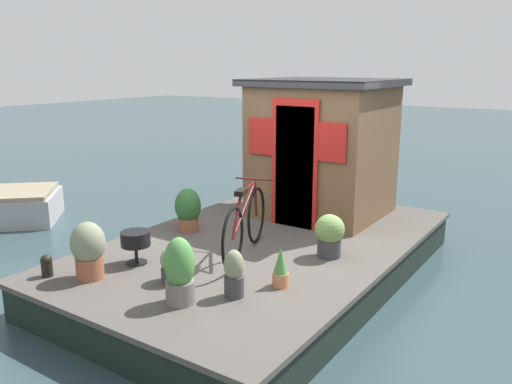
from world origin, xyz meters
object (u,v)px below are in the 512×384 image
at_px(houseboat_cabin, 322,147).
at_px(potted_plant_lavender, 188,209).
at_px(potted_plant_geranium, 174,264).
at_px(potted_plant_rosemary, 281,268).
at_px(potted_plant_basil, 88,249).
at_px(potted_plant_ivy, 234,274).
at_px(potted_plant_thyme, 180,272).
at_px(mooring_bollard, 47,265).
at_px(charcoal_grill, 136,240).
at_px(potted_plant_succulent, 329,234).
at_px(bicycle, 245,223).

height_order(houseboat_cabin, potted_plant_lavender, houseboat_cabin).
height_order(houseboat_cabin, potted_plant_geranium, houseboat_cabin).
distance_m(potted_plant_rosemary, potted_plant_lavender, 2.22).
height_order(potted_plant_basil, potted_plant_ivy, potted_plant_basil).
height_order(potted_plant_ivy, potted_plant_rosemary, potted_plant_ivy).
bearing_deg(potted_plant_basil, houseboat_cabin, -13.80).
distance_m(potted_plant_thyme, mooring_bollard, 1.68).
bearing_deg(potted_plant_rosemary, potted_plant_basil, 117.90).
bearing_deg(potted_plant_thyme, potted_plant_geranium, 49.07).
distance_m(potted_plant_basil, potted_plant_rosemary, 2.06).
bearing_deg(potted_plant_lavender, potted_plant_basil, -173.35).
height_order(potted_plant_geranium, mooring_bollard, potted_plant_geranium).
xyz_separation_m(potted_plant_ivy, charcoal_grill, (0.08, 1.46, 0.04)).
xyz_separation_m(houseboat_cabin, potted_plant_ivy, (-3.17, -0.66, -0.79)).
distance_m(potted_plant_succulent, charcoal_grill, 2.27).
bearing_deg(potted_plant_geranium, potted_plant_succulent, -33.30).
distance_m(bicycle, potted_plant_lavender, 1.25).
bearing_deg(potted_plant_basil, bicycle, -32.95).
relative_size(potted_plant_ivy, mooring_bollard, 1.98).
height_order(potted_plant_geranium, charcoal_grill, same).
height_order(potted_plant_ivy, mooring_bollard, potted_plant_ivy).
xyz_separation_m(potted_plant_geranium, potted_plant_rosemary, (0.52, -1.01, 0.01)).
relative_size(bicycle, potted_plant_thyme, 2.42).
xyz_separation_m(bicycle, potted_plant_lavender, (0.33, 1.20, -0.09)).
distance_m(houseboat_cabin, potted_plant_ivy, 3.34).
relative_size(potted_plant_basil, potted_plant_thyme, 0.95).
relative_size(potted_plant_ivy, potted_plant_lavender, 0.81).
distance_m(bicycle, potted_plant_succulent, 1.01).
relative_size(houseboat_cabin, bicycle, 1.27).
bearing_deg(potted_plant_lavender, potted_plant_geranium, -143.85).
height_order(houseboat_cabin, charcoal_grill, houseboat_cabin).
relative_size(potted_plant_basil, potted_plant_rosemary, 1.48).
xyz_separation_m(houseboat_cabin, mooring_bollard, (-3.90, 1.33, -0.90)).
height_order(potted_plant_thyme, potted_plant_geranium, potted_plant_thyme).
relative_size(potted_plant_ivy, potted_plant_rosemary, 1.15).
distance_m(houseboat_cabin, potted_plant_lavender, 2.26).
relative_size(potted_plant_rosemary, potted_plant_succulent, 0.81).
relative_size(potted_plant_lavender, charcoal_grill, 1.55).
xyz_separation_m(potted_plant_rosemary, mooring_bollard, (-1.20, 2.24, -0.07)).
distance_m(houseboat_cabin, potted_plant_rosemary, 2.98).
bearing_deg(potted_plant_rosemary, mooring_bollard, 118.03).
xyz_separation_m(bicycle, potted_plant_rosemary, (-0.56, -0.83, -0.20)).
height_order(houseboat_cabin, potted_plant_thyme, houseboat_cabin).
bearing_deg(mooring_bollard, houseboat_cabin, -18.79).
bearing_deg(potted_plant_lavender, potted_plant_ivy, -127.24).
relative_size(potted_plant_thyme, potted_plant_ivy, 1.36).
height_order(potted_plant_ivy, charcoal_grill, potted_plant_ivy).
xyz_separation_m(potted_plant_thyme, potted_plant_succulent, (1.93, -0.64, -0.04)).
relative_size(potted_plant_basil, potted_plant_succulent, 1.21).
height_order(potted_plant_rosemary, mooring_bollard, potted_plant_rosemary).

